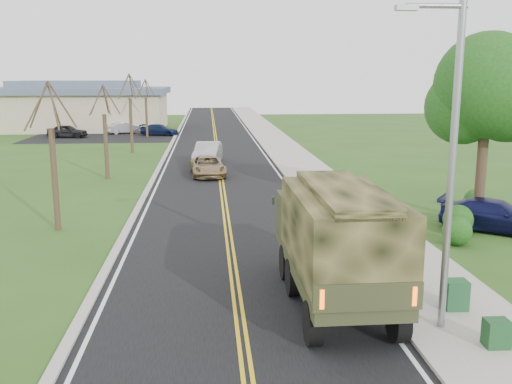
{
  "coord_description": "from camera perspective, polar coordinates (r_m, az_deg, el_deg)",
  "views": [
    {
      "loc": [
        -0.75,
        -13.4,
        6.28
      ],
      "look_at": [
        1.08,
        8.34,
        1.8
      ],
      "focal_mm": 40.0,
      "sensor_mm": 36.0,
      "label": 1
    }
  ],
  "objects": [
    {
      "name": "utility_box_far",
      "position": [
        14.68,
        22.92,
        -12.88
      ],
      "size": [
        0.56,
        0.47,
        0.65
      ],
      "primitive_type": "cube",
      "rotation": [
        0.0,
        0.0,
        -0.03
      ],
      "color": "#18451F",
      "rests_on": "sidewalk_right"
    },
    {
      "name": "sedan_silver",
      "position": [
        41.07,
        -4.86,
        3.87
      ],
      "size": [
        2.26,
        4.93,
        1.57
      ],
      "primitive_type": "imported",
      "rotation": [
        0.0,
        0.0,
        -0.13
      ],
      "color": "#ACABB0",
      "rests_on": "ground"
    },
    {
      "name": "military_truck",
      "position": [
        15.72,
        7.97,
        -4.38
      ],
      "size": [
        2.47,
        6.96,
        3.46
      ],
      "rotation": [
        0.0,
        0.0,
        0.0
      ],
      "color": "black",
      "rests_on": "ground"
    },
    {
      "name": "bare_tree_a",
      "position": [
        24.5,
        -19.57,
        2.35
      ],
      "size": [
        1.93,
        2.26,
        6.08
      ],
      "color": "#38281C",
      "rests_on": "ground"
    },
    {
      "name": "ground",
      "position": [
        14.82,
        -1.51,
        -13.48
      ],
      "size": [
        160.0,
        160.0,
        0.0
      ],
      "primitive_type": "plane",
      "color": "#294918",
      "rests_on": "ground"
    },
    {
      "name": "street_light",
      "position": [
        14.2,
        18.7,
        3.51
      ],
      "size": [
        1.65,
        0.22,
        8.0
      ],
      "color": "gray",
      "rests_on": "ground"
    },
    {
      "name": "suv_champagne",
      "position": [
        36.28,
        -4.84,
        2.59
      ],
      "size": [
        2.42,
        4.62,
        1.24
      ],
      "primitive_type": "imported",
      "rotation": [
        0.0,
        0.0,
        0.08
      ],
      "color": "#917852",
      "rests_on": "ground"
    },
    {
      "name": "bare_tree_b",
      "position": [
        36.15,
        -14.81,
        5.18
      ],
      "size": [
        1.83,
        2.14,
        5.73
      ],
      "color": "#38281C",
      "rests_on": "ground"
    },
    {
      "name": "curb_left",
      "position": [
        53.87,
        -8.43,
        4.84
      ],
      "size": [
        0.3,
        120.0,
        0.1
      ],
      "primitive_type": "cube",
      "color": "#9E998E",
      "rests_on": "ground"
    },
    {
      "name": "curb_right",
      "position": [
        53.98,
        0.42,
        4.99
      ],
      "size": [
        0.3,
        120.0,
        0.12
      ],
      "primitive_type": "cube",
      "color": "#9E998E",
      "rests_on": "ground"
    },
    {
      "name": "utility_box_near",
      "position": [
        16.45,
        19.33,
        -9.66
      ],
      "size": [
        0.62,
        0.52,
        0.8
      ],
      "primitive_type": "cube",
      "rotation": [
        0.0,
        0.0,
        -0.04
      ],
      "color": "#1B4D28",
      "rests_on": "sidewalk_right"
    },
    {
      "name": "lot_car_silver",
      "position": [
        64.29,
        -12.95,
        6.28
      ],
      "size": [
        4.12,
        2.76,
        1.28
      ],
      "primitive_type": "imported",
      "rotation": [
        0.0,
        0.0,
        1.97
      ],
      "color": "#A5A5AA",
      "rests_on": "ground"
    },
    {
      "name": "road",
      "position": [
        53.77,
        -4.0,
        4.87
      ],
      "size": [
        8.0,
        120.0,
        0.01
      ],
      "primitive_type": "cube",
      "color": "black",
      "rests_on": "ground"
    },
    {
      "name": "commercial_building",
      "position": [
        71.12,
        -17.36,
        8.19
      ],
      "size": [
        25.5,
        21.5,
        5.65
      ],
      "color": "tan",
      "rests_on": "ground"
    },
    {
      "name": "bare_tree_c",
      "position": [
        47.94,
        -12.4,
        7.14
      ],
      "size": [
        2.04,
        2.39,
        6.42
      ],
      "color": "#38281C",
      "rests_on": "ground"
    },
    {
      "name": "lot_car_navy",
      "position": [
        61.62,
        -9.61,
        6.14
      ],
      "size": [
        4.36,
        2.69,
        1.18
      ],
      "primitive_type": "imported",
      "rotation": [
        0.0,
        0.0,
        1.3
      ],
      "color": "#0F1938",
      "rests_on": "ground"
    },
    {
      "name": "bare_tree_d",
      "position": [
        59.84,
        -10.91,
        7.82
      ],
      "size": [
        1.88,
        2.2,
        5.91
      ],
      "color": "#38281C",
      "rests_on": "ground"
    },
    {
      "name": "leafy_tree",
      "position": [
        26.2,
        22.13,
        9.05
      ],
      "size": [
        4.83,
        4.5,
        8.1
      ],
      "color": "#38281C",
      "rests_on": "ground"
    },
    {
      "name": "sidewalk_right",
      "position": [
        54.17,
        2.27,
        4.99
      ],
      "size": [
        3.2,
        120.0,
        0.1
      ],
      "primitive_type": "cube",
      "color": "#9E998E",
      "rests_on": "ground"
    },
    {
      "name": "pickup_navy",
      "position": [
        25.27,
        22.86,
        -2.21
      ],
      "size": [
        4.67,
        4.09,
        1.29
      ],
      "primitive_type": "imported",
      "rotation": [
        0.0,
        0.0,
        0.94
      ],
      "color": "#0F123A",
      "rests_on": "ground"
    },
    {
      "name": "lot_car_dark",
      "position": [
        61.61,
        -18.35,
        5.8
      ],
      "size": [
        4.12,
        2.05,
        1.35
      ],
      "primitive_type": "imported",
      "rotation": [
        0.0,
        0.0,
        1.45
      ],
      "color": "black",
      "rests_on": "ground"
    }
  ]
}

